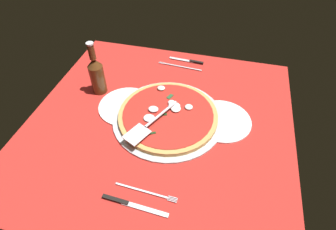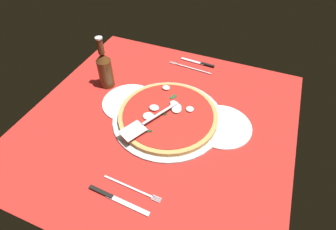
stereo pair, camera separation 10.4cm
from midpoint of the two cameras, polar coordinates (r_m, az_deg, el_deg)
ground_plane at (r=104.20cm, az=0.85°, el=-1.71°), size 100.74×100.74×0.80cm
checker_pattern at (r=103.87cm, az=0.85°, el=-1.54°), size 100.74×100.74×0.10cm
pizza_pan at (r=104.61cm, az=2.83°, el=-0.73°), size 43.16×43.16×1.03cm
dinner_plate_left at (r=111.36cm, az=-5.47°, el=2.57°), size 22.79×22.79×1.00cm
dinner_plate_right at (r=104.54cm, az=14.16°, el=-2.52°), size 22.61×22.61×1.00cm
pizza at (r=103.57cm, az=2.86°, el=-0.08°), size 38.52×38.52×3.41cm
pizza_server at (r=97.35cm, az=-1.37°, el=-1.50°), size 14.69×24.86×1.00cm
place_setting_near at (r=85.84cm, az=-6.19°, el=-16.58°), size 22.30×12.36×1.40cm
place_setting_far at (r=132.64cm, az=8.16°, el=10.20°), size 21.44×13.89×1.40cm
beer_bottle at (r=116.45cm, az=-10.84°, el=9.59°), size 6.10×6.10×23.68cm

